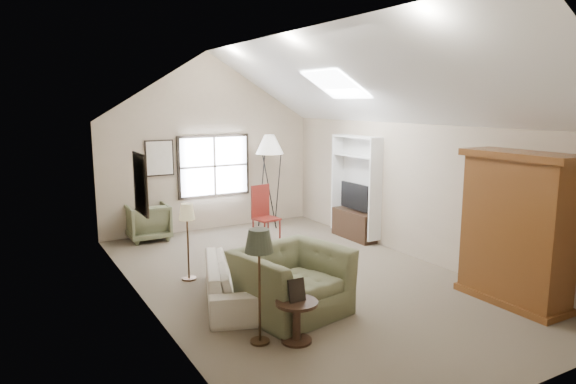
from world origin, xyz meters
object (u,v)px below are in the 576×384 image
armoire (517,229)px  coffee_table (270,270)px  sofa (235,280)px  armchair_far (148,222)px  side_chair (266,214)px  side_table (297,321)px  armchair_near (292,282)px

armoire → coffee_table: size_ratio=2.45×
sofa → coffee_table: sofa is taller
armchair_far → side_chair: (2.12, -1.37, 0.20)m
coffee_table → side_chair: (1.14, 2.29, 0.36)m
side_chair → armchair_far: bearing=137.1°
sofa → armchair_far: bearing=22.7°
coffee_table → side_table: (-0.66, -1.96, 0.03)m
coffee_table → armchair_near: bearing=-103.3°
armoire → coffee_table: (-2.73, 2.43, -0.87)m
armoire → armchair_near: 3.33m
coffee_table → side_table: side_table is taller
armoire → armchair_near: size_ratio=1.57×
armoire → armchair_far: size_ratio=2.57×
armoire → side_chair: (-1.59, 4.73, -0.51)m
sofa → coffee_table: bearing=-45.3°
side_table → side_chair: size_ratio=0.44×
armchair_far → coffee_table: bearing=105.9°
armoire → sofa: size_ratio=1.06×
sofa → side_chair: side_chair is taller
sofa → side_chair: bearing=-16.1°
coffee_table → side_chair: size_ratio=0.76×
armoire → sofa: 4.14m
sofa → side_chair: size_ratio=1.76×
armchair_near → armchair_far: bearing=87.0°
armchair_near → side_table: size_ratio=2.69×
armoire → side_chair: 5.02m
armchair_near → armoire: bearing=-33.9°
armoire → sofa: bearing=149.3°
armchair_near → side_chair: size_ratio=1.19×
armchair_near → armchair_far: 4.90m
armchair_far → armchair_near: bearing=99.2°
armchair_far → coffee_table: 3.80m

